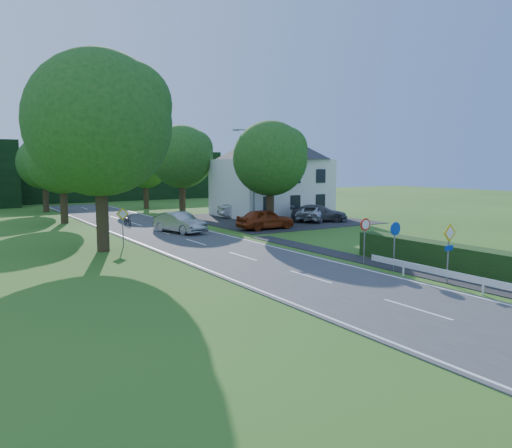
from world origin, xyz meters
TOP-DOWN VIEW (x-y plane):
  - road at (0.00, 20.00)m, footprint 7.00×80.00m
  - parking_pad at (12.00, 33.00)m, footprint 14.00×16.00m
  - line_edge_left at (-3.25, 20.00)m, footprint 0.12×80.00m
  - line_edge_right at (3.25, 20.00)m, footprint 0.12×80.00m
  - line_centre at (0.00, 20.00)m, footprint 0.12×80.00m
  - tree_main at (-6.00, 24.00)m, footprint 9.40×9.40m
  - tree_left_far at (-5.00, 40.00)m, footprint 7.00×7.00m
  - tree_right_far at (7.00, 42.00)m, footprint 7.40×7.40m
  - tree_left_back at (-4.50, 52.00)m, footprint 6.60×6.60m
  - tree_right_back at (6.00, 50.00)m, footprint 6.20×6.20m
  - tree_right_mid at (8.50, 28.00)m, footprint 7.00×7.00m
  - treeline_right at (8.00, 66.00)m, footprint 30.00×5.00m
  - house_white at (14.00, 36.00)m, footprint 10.60×8.40m
  - streetlight at (8.06, 30.00)m, footprint 2.03×0.18m
  - sign_priority_right at (4.30, 7.98)m, footprint 0.78×0.09m
  - sign_roundabout at (4.30, 10.98)m, footprint 0.64×0.08m
  - sign_speed_limit at (4.30, 12.97)m, footprint 0.64×0.11m
  - sign_priority_left at (-4.50, 24.98)m, footprint 0.78×0.09m
  - moving_car at (0.97, 28.83)m, footprint 2.74×4.88m
  - motorcycle at (-0.94, 35.20)m, footprint 0.59×1.66m
  - parked_car_red at (7.51, 27.15)m, footprint 4.67×1.89m
  - parked_car_silver_a at (10.57, 35.81)m, footprint 4.89×2.31m
  - parked_car_grey at (14.61, 29.24)m, footprint 5.23×4.78m
  - parked_car_silver_b at (14.37, 29.61)m, footprint 5.34×4.68m
  - parasol at (13.41, 34.93)m, footprint 2.61×2.63m

SIDE VIEW (x-z plane):
  - road at x=0.00m, z-range 0.00..0.04m
  - parking_pad at x=12.00m, z-range 0.00..0.04m
  - line_edge_left at x=-3.25m, z-range 0.04..0.05m
  - line_edge_right at x=3.25m, z-range 0.04..0.05m
  - line_centre at x=0.00m, z-range 0.04..0.05m
  - motorcycle at x=-0.94m, z-range 0.04..0.91m
  - parked_car_silver_b at x=14.37m, z-range 0.04..1.41m
  - parked_car_grey at x=14.61m, z-range 0.04..1.51m
  - moving_car at x=0.97m, z-range 0.04..1.56m
  - parked_car_silver_a at x=10.57m, z-range 0.04..1.59m
  - parked_car_red at x=7.51m, z-range 0.04..1.63m
  - parasol at x=13.41m, z-range 0.04..1.85m
  - sign_roundabout at x=4.30m, z-range 0.49..2.86m
  - sign_priority_left at x=-4.50m, z-range 0.50..2.94m
  - sign_speed_limit at x=4.30m, z-range 0.58..2.95m
  - sign_priority_right at x=4.30m, z-range 0.50..3.09m
  - treeline_right at x=8.00m, z-range 0.00..7.00m
  - tree_right_back at x=6.00m, z-range 0.00..7.56m
  - tree_left_back at x=-4.50m, z-range 0.00..8.07m
  - tree_left_far at x=-5.00m, z-range 0.00..8.58m
  - tree_right_mid at x=8.50m, z-range 0.00..8.58m
  - house_white at x=14.00m, z-range 0.11..8.71m
  - streetlight at x=8.06m, z-range 0.46..8.46m
  - tree_right_far at x=7.00m, z-range 0.00..9.09m
  - tree_main at x=-6.00m, z-range 0.00..11.64m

